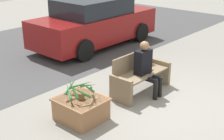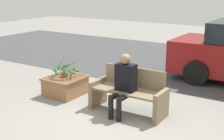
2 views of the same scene
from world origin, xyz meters
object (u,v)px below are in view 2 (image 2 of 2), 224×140
Objects in this scene: person_seated at (124,82)px; planter_box at (65,85)px; bench at (129,92)px; potted_plant at (65,69)px.

person_seated is 1.83m from planter_box.
bench is 1.78m from planter_box.
bench is at bearing 83.12° from person_seated.
planter_box is 1.33× the size of potted_plant.
bench is 1.27× the size of person_seated.
potted_plant is at bearing 171.09° from person_seated.
person_seated is 1.77m from potted_plant.
bench is 1.75× the size of planter_box.
planter_box is 0.40m from potted_plant.
bench is at bearing -2.94° from potted_plant.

